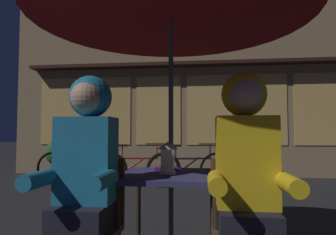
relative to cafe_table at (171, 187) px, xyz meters
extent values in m
cube|color=navy|center=(0.00, 0.00, 0.08)|extent=(0.72, 0.72, 0.04)
cylinder|color=#2D2319|center=(-0.31, 0.31, -0.29)|extent=(0.04, 0.04, 0.70)
cylinder|color=#2D2319|center=(0.31, 0.31, -0.29)|extent=(0.04, 0.04, 0.70)
cylinder|color=#4C4C51|center=(0.00, 0.00, 0.49)|extent=(0.04, 0.04, 2.25)
cube|color=white|center=(-0.02, -0.02, 0.11)|extent=(0.11, 0.11, 0.02)
cube|color=white|center=(-0.02, -0.02, 0.20)|extent=(0.09, 0.09, 0.16)
pyramid|color=white|center=(-0.02, -0.02, 0.31)|extent=(0.11, 0.11, 0.06)
cube|color=#513823|center=(-0.48, -0.44, -0.21)|extent=(0.40, 0.40, 0.04)
cube|color=#513823|center=(-0.48, -0.26, 0.02)|extent=(0.40, 0.03, 0.42)
cube|color=#513823|center=(0.48, -0.26, 0.02)|extent=(0.40, 0.03, 0.42)
cube|color=black|center=(-0.48, -0.44, -0.11)|extent=(0.32, 0.36, 0.16)
cube|color=teal|center=(-0.48, -0.40, 0.23)|extent=(0.34, 0.22, 0.52)
cylinder|color=teal|center=(-0.30, -0.62, 0.14)|extent=(0.09, 0.30, 0.09)
cylinder|color=teal|center=(-0.66, -0.62, 0.14)|extent=(0.09, 0.30, 0.09)
sphere|color=tan|center=(-0.48, -0.40, 0.62)|extent=(0.21, 0.21, 0.21)
sphere|color=teal|center=(-0.48, -0.35, 0.63)|extent=(0.27, 0.27, 0.27)
cube|color=black|center=(0.48, -0.44, -0.11)|extent=(0.32, 0.36, 0.16)
cube|color=yellow|center=(0.48, -0.40, 0.23)|extent=(0.34, 0.22, 0.52)
cylinder|color=yellow|center=(0.66, -0.62, 0.14)|extent=(0.09, 0.30, 0.09)
cylinder|color=yellow|center=(0.30, -0.62, 0.14)|extent=(0.09, 0.30, 0.09)
sphere|color=tan|center=(0.48, -0.40, 0.62)|extent=(0.21, 0.21, 0.21)
sphere|color=yellow|center=(0.48, -0.35, 0.63)|extent=(0.27, 0.27, 0.27)
cube|color=#937A56|center=(0.40, 5.40, 2.46)|extent=(10.00, 0.60, 6.20)
cube|color=#E0B260|center=(-3.37, 5.09, 0.96)|extent=(1.10, 0.02, 1.70)
cube|color=#E0B260|center=(-2.11, 5.09, 0.96)|extent=(1.10, 0.02, 1.70)
cube|color=#E0B260|center=(-0.86, 5.09, 0.96)|extent=(1.10, 0.02, 1.70)
cube|color=#E0B260|center=(0.40, 5.09, 0.96)|extent=(1.10, 0.02, 1.70)
cube|color=#E0B260|center=(1.66, 5.09, 0.96)|extent=(1.10, 0.02, 1.70)
cube|color=#E0B260|center=(2.92, 5.09, 0.96)|extent=(1.10, 0.02, 1.70)
cube|color=#331914|center=(0.40, 4.95, 2.06)|extent=(9.00, 0.36, 0.08)
torus|color=black|center=(-1.78, 3.66, -0.31)|extent=(0.66, 0.09, 0.66)
torus|color=black|center=(-2.80, 3.59, -0.31)|extent=(0.66, 0.09, 0.66)
cylinder|color=#B78419|center=(-2.29, 3.62, -0.09)|extent=(0.84, 0.09, 0.04)
cylinder|color=#B78419|center=(-2.41, 3.61, -0.28)|extent=(0.61, 0.08, 0.44)
cylinder|color=#B78419|center=(-2.57, 3.60, 0.03)|extent=(0.02, 0.02, 0.24)
cube|color=black|center=(-2.57, 3.60, 0.16)|extent=(0.20, 0.09, 0.04)
cylinder|color=#B78419|center=(-1.90, 3.65, 0.05)|extent=(0.02, 0.02, 0.28)
cylinder|color=black|center=(-1.90, 3.65, 0.19)|extent=(0.44, 0.05, 0.02)
torus|color=black|center=(-0.55, 3.64, -0.31)|extent=(0.66, 0.15, 0.66)
torus|color=black|center=(-1.55, 3.49, -0.31)|extent=(0.66, 0.15, 0.66)
cylinder|color=maroon|center=(-1.05, 3.56, -0.09)|extent=(0.83, 0.16, 0.04)
cylinder|color=maroon|center=(-1.17, 3.55, -0.28)|extent=(0.60, 0.13, 0.44)
cylinder|color=maroon|center=(-1.33, 3.52, 0.03)|extent=(0.02, 0.02, 0.24)
cube|color=black|center=(-1.33, 3.52, 0.16)|extent=(0.21, 0.11, 0.04)
cylinder|color=maroon|center=(-0.67, 3.62, 0.05)|extent=(0.02, 0.02, 0.28)
cylinder|color=black|center=(-0.67, 3.62, 0.19)|extent=(0.44, 0.09, 0.02)
torus|color=black|center=(0.49, 3.73, -0.31)|extent=(0.66, 0.19, 0.66)
torus|color=black|center=(-0.51, 3.50, -0.31)|extent=(0.66, 0.19, 0.66)
cylinder|color=black|center=(-0.01, 3.62, -0.09)|extent=(0.82, 0.22, 0.04)
cylinder|color=black|center=(-0.13, 3.59, -0.28)|extent=(0.60, 0.17, 0.44)
cylinder|color=black|center=(-0.29, 3.55, 0.03)|extent=(0.02, 0.02, 0.24)
cube|color=black|center=(-0.29, 3.55, 0.16)|extent=(0.21, 0.12, 0.04)
cylinder|color=black|center=(0.37, 3.70, 0.05)|extent=(0.02, 0.02, 0.28)
cylinder|color=black|center=(0.37, 3.70, 0.19)|extent=(0.43, 0.12, 0.02)
cube|color=#661E7A|center=(-0.05, 0.19, 0.11)|extent=(0.22, 0.17, 0.02)
cylinder|color=brown|center=(-2.85, 3.99, -0.47)|extent=(0.36, 0.36, 0.34)
sphere|color=#285B2D|center=(-2.85, 3.99, -0.02)|extent=(0.60, 0.60, 0.60)
camera|label=1|loc=(0.23, -2.17, 0.39)|focal=31.85mm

